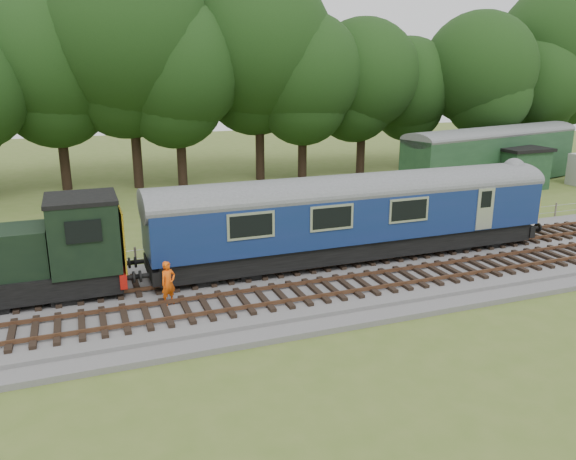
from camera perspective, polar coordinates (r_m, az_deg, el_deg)
name	(u,v)px	position (r m, az deg, el deg)	size (l,w,h in m)	color
ground	(300,286)	(22.98, 1.19, -5.71)	(120.00, 120.00, 0.00)	#4A6023
ballast	(300,282)	(22.91, 1.19, -5.30)	(70.00, 7.00, 0.35)	#4C4C4F
track_north	(287,266)	(24.05, -0.05, -3.64)	(67.20, 2.40, 0.21)	black
track_south	(315,290)	(21.45, 2.80, -6.15)	(67.20, 2.40, 0.21)	black
fence	(265,253)	(26.95, -2.39, -2.40)	(64.00, 0.12, 1.00)	#6B6054
tree_line	(192,186)	(43.39, -9.75, 4.45)	(70.00, 8.00, 18.00)	black
dmu_railcar	(356,210)	(24.68, 6.88, 2.07)	(18.05, 2.86, 3.88)	black
shunter_loco	(5,260)	(22.34, -26.82, -2.76)	(8.91, 2.60, 3.38)	black
worker	(168,283)	(20.55, -12.06, -5.29)	(0.59, 0.39, 1.62)	#EE530C
parked_coach	(493,153)	(45.58, 20.08, 7.35)	(17.08, 6.75, 4.31)	#18361F
shed	(517,167)	(45.36, 22.20, 5.97)	(3.75, 3.75, 3.02)	#18361F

